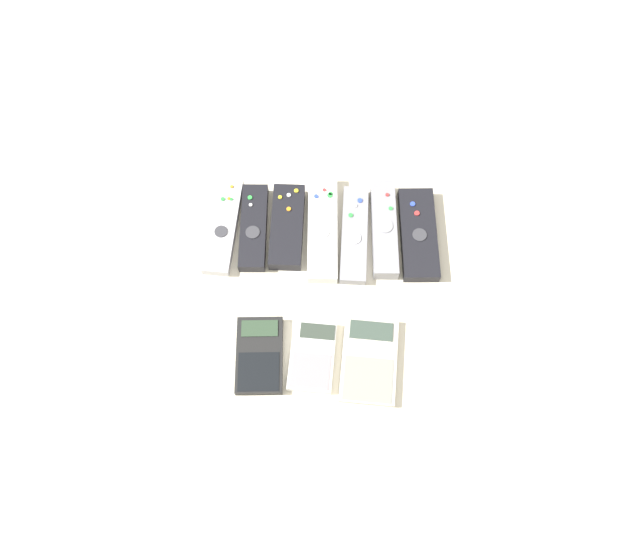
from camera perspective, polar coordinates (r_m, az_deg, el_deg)
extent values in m
plane|color=beige|center=(1.02, -0.07, -1.89)|extent=(3.00, 3.00, 0.00)
cube|color=#B7B7BC|center=(1.08, -8.84, 4.91)|extent=(0.05, 0.18, 0.02)
cylinder|color=#38383D|center=(1.06, -9.04, 4.40)|extent=(0.02, 0.02, 0.00)
cylinder|color=green|center=(1.09, -8.88, 7.33)|extent=(0.01, 0.01, 0.00)
cylinder|color=green|center=(1.09, -8.13, 7.33)|extent=(0.01, 0.01, 0.00)
cylinder|color=orange|center=(1.10, -8.07, 8.45)|extent=(0.01, 0.01, 0.00)
cylinder|color=orange|center=(1.09, -8.33, 7.37)|extent=(0.01, 0.01, 0.00)
cube|color=black|center=(1.07, -6.08, 4.80)|extent=(0.05, 0.16, 0.02)
cylinder|color=#38383D|center=(1.05, -6.18, 4.37)|extent=(0.02, 0.02, 0.00)
cylinder|color=silver|center=(1.08, -6.36, 6.84)|extent=(0.01, 0.01, 0.00)
cylinder|color=green|center=(1.08, -6.42, 7.50)|extent=(0.01, 0.01, 0.00)
cube|color=black|center=(1.06, -3.02, 4.89)|extent=(0.05, 0.15, 0.02)
cylinder|color=yellow|center=(1.08, -2.18, 8.16)|extent=(0.01, 0.01, 0.00)
cylinder|color=orange|center=(1.06, -2.87, 6.50)|extent=(0.01, 0.01, 0.00)
cylinder|color=silver|center=(1.08, -2.87, 7.76)|extent=(0.01, 0.01, 0.00)
cylinder|color=yellow|center=(1.08, -3.68, 7.57)|extent=(0.01, 0.01, 0.00)
cube|color=white|center=(1.06, 0.23, 4.80)|extent=(0.06, 0.20, 0.02)
cylinder|color=silver|center=(1.05, 0.22, 4.42)|extent=(0.02, 0.02, 0.00)
cylinder|color=green|center=(1.08, 0.97, 7.91)|extent=(0.01, 0.01, 0.00)
cylinder|color=red|center=(1.08, 0.16, 8.25)|extent=(0.01, 0.01, 0.00)
cylinder|color=green|center=(1.08, 0.89, 7.74)|extent=(0.01, 0.01, 0.00)
cylinder|color=blue|center=(1.08, -0.35, 7.66)|extent=(0.01, 0.01, 0.00)
cube|color=gray|center=(1.06, 3.16, 4.18)|extent=(0.04, 0.18, 0.02)
cylinder|color=silver|center=(1.05, 3.16, 3.86)|extent=(0.02, 0.02, 0.00)
cylinder|color=green|center=(1.06, 2.81, 5.94)|extent=(0.01, 0.01, 0.00)
cylinder|color=silver|center=(1.07, 3.25, 6.80)|extent=(0.01, 0.01, 0.00)
cylinder|color=blue|center=(1.08, 3.67, 7.28)|extent=(0.01, 0.01, 0.00)
cube|color=gray|center=(1.06, 5.88, 4.67)|extent=(0.05, 0.18, 0.03)
cylinder|color=#99999E|center=(1.05, 5.96, 4.95)|extent=(0.03, 0.03, 0.00)
cylinder|color=green|center=(1.07, 6.47, 6.53)|extent=(0.01, 0.01, 0.00)
cylinder|color=red|center=(1.08, 6.17, 7.76)|extent=(0.01, 0.01, 0.00)
cube|color=black|center=(1.07, 8.98, 4.16)|extent=(0.07, 0.17, 0.02)
cylinder|color=#38383D|center=(1.06, 9.09, 4.11)|extent=(0.02, 0.02, 0.00)
cylinder|color=blue|center=(1.08, 8.47, 6.89)|extent=(0.01, 0.01, 0.00)
cylinder|color=red|center=(1.08, 8.85, 6.05)|extent=(0.01, 0.01, 0.00)
cube|color=black|center=(0.98, -5.56, -6.87)|extent=(0.08, 0.13, 0.01)
cube|color=#2D422D|center=(0.99, -5.54, -4.42)|extent=(0.06, 0.03, 0.00)
cube|color=black|center=(0.97, -5.64, -8.34)|extent=(0.07, 0.06, 0.00)
cube|color=silver|center=(0.98, -0.72, -6.98)|extent=(0.07, 0.12, 0.01)
cube|color=#333D33|center=(0.98, -0.50, -4.70)|extent=(0.06, 0.03, 0.00)
cube|color=#AD878B|center=(0.96, -0.87, -8.32)|extent=(0.06, 0.06, 0.00)
cube|color=beige|center=(0.98, 4.52, -7.34)|extent=(0.09, 0.14, 0.01)
cube|color=#38473D|center=(0.99, 4.73, -4.63)|extent=(0.07, 0.03, 0.00)
cube|color=gray|center=(0.97, 4.42, -9.04)|extent=(0.08, 0.07, 0.00)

